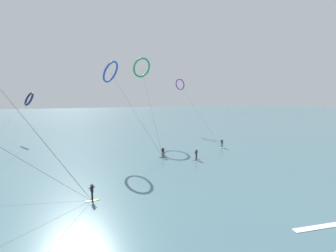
# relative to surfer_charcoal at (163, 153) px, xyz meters

# --- Properties ---
(sea_water) EXTENTS (400.00, 200.00, 0.08)m
(sea_water) POSITION_rel_surfer_charcoal_xyz_m (-2.98, 74.66, -0.78)
(sea_water) COLOR #476B75
(sea_water) RESTS_ON ground
(surfer_charcoal) EXTENTS (1.40, 0.59, 1.70)m
(surfer_charcoal) POSITION_rel_surfer_charcoal_xyz_m (0.00, 0.00, 0.00)
(surfer_charcoal) COLOR black
(surfer_charcoal) RESTS_ON ground
(surfer_ivory) EXTENTS (1.40, 0.72, 1.70)m
(surfer_ivory) POSITION_rel_surfer_charcoal_xyz_m (12.83, 2.56, 0.00)
(surfer_ivory) COLOR silver
(surfer_ivory) RESTS_ON ground
(surfer_magenta) EXTENTS (1.40, 0.72, 1.70)m
(surfer_magenta) POSITION_rel_surfer_charcoal_xyz_m (4.38, -3.14, 0.00)
(surfer_magenta) COLOR #CC288E
(surfer_magenta) RESTS_ON ground
(surfer_lime) EXTENTS (1.40, 0.63, 1.70)m
(surfer_lime) POSITION_rel_surfer_charcoal_xyz_m (-11.23, -12.08, 0.00)
(surfer_lime) COLOR #8CC62D
(surfer_lime) RESTS_ON ground
(kite_emerald) EXTENTS (5.11, 20.74, 18.70)m
(kite_emerald) POSITION_rel_surfer_charcoal_xyz_m (1.43, 18.85, 15.60)
(kite_emerald) COLOR #199351
(kite_emerald) RESTS_ON ground
(kite_navy) EXTENTS (3.30, 51.79, 10.86)m
(kite_navy) POSITION_rel_surfer_charcoal_xyz_m (-23.08, 25.48, 8.39)
(kite_navy) COLOR navy
(kite_navy) RESTS_ON ground
(kite_cobalt) EXTENTS (9.12, 8.10, 15.69)m
(kite_cobalt) POSITION_rel_surfer_charcoal_xyz_m (-7.13, 5.85, 13.04)
(kite_cobalt) COLOR #2647B7
(kite_cobalt) RESTS_ON ground
(kite_violet) EXTENTS (2.22, 24.00, 14.73)m
(kite_violet) POSITION_rel_surfer_charcoal_xyz_m (13.71, 24.83, 12.28)
(kite_violet) COLOR purple
(kite_violet) RESTS_ON ground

